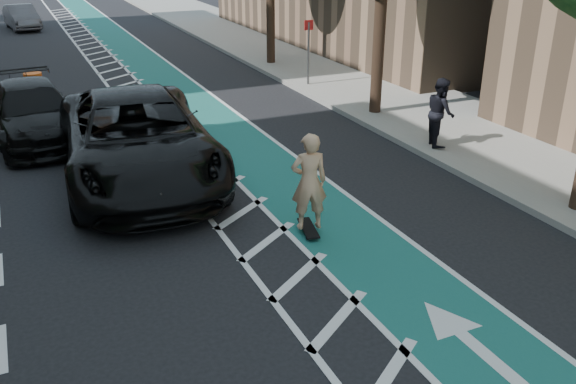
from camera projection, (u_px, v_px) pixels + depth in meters
ground at (216, 297)px, 9.94m from camera, size 120.00×120.00×0.00m
bike_lane at (206, 116)px, 19.42m from camera, size 2.00×90.00×0.01m
buffer_strip at (160, 122)px, 18.85m from camera, size 1.40×90.00×0.01m
sidewalk_right at (380, 93)px, 21.86m from camera, size 5.00×90.00×0.15m
curb_right at (319, 100)px, 20.93m from camera, size 0.12×90.00×0.16m
sign_post at (308, 52)px, 22.30m from camera, size 0.35×0.08×2.47m
skateboard at (308, 228)px, 11.99m from camera, size 0.44×0.93×0.12m
skateboarder at (309, 182)px, 11.59m from camera, size 0.79×0.60×1.93m
suv_near at (137, 138)px, 14.25m from camera, size 3.87×7.43×2.00m
suv_far at (33, 112)px, 17.07m from camera, size 2.60×5.53×1.56m
car_grey at (22, 17)px, 35.73m from camera, size 2.01×4.33×1.38m
pedestrian at (440, 112)px, 16.06m from camera, size 0.96×1.07×1.82m
barrel_b at (35, 89)px, 20.74m from camera, size 0.75×0.75×1.02m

